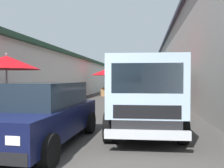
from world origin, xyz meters
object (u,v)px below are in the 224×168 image
Objects in this scene: fruit_stall_near_left at (153,77)px; delivery_truck at (144,98)px; fruit_stall_near_right at (6,71)px; fruit_stall_far_right at (157,72)px; plastic_stool at (77,96)px; fruit_stall_mid_lane at (147,79)px; fruit_stall_far_left at (105,75)px; vendor_by_crates at (151,87)px; hatchback_car at (40,113)px.

delivery_truck is (-11.73, 0.57, -0.66)m from fruit_stall_near_left.
fruit_stall_near_right is at bearing 155.86° from fruit_stall_near_left.
fruit_stall_near_left is 7.06m from fruit_stall_far_right.
delivery_truck reaches higher than plastic_stool.
plastic_stool is (9.54, 4.81, -0.71)m from delivery_truck.
fruit_stall_near_left is at bearing -0.08° from fruit_stall_far_right.
fruit_stall_near_right is 1.05× the size of fruit_stall_mid_lane.
fruit_stall_far_right is (-9.12, -4.16, -0.01)m from fruit_stall_far_left.
delivery_truck is 10.71m from plastic_stool.
fruit_stall_near_right is 1.39× the size of vendor_by_crates.
hatchback_car is at bearing 115.07° from delivery_truck.
fruit_stall_near_left is (11.12, -4.98, -0.09)m from fruit_stall_near_right.
fruit_stall_near_left is 0.47× the size of delivery_truck.
hatchback_car is (-14.92, -1.19, -1.14)m from fruit_stall_far_left.
fruit_stall_near_left is at bearing -116.31° from fruit_stall_far_left.
vendor_by_crates is at bearing 172.35° from fruit_stall_near_left.
fruit_stall_mid_lane is 5.13m from plastic_stool.
fruit_stall_mid_lane is at bearing -14.35° from hatchback_car.
fruit_stall_mid_lane is 0.93× the size of fruit_stall_far_left.
fruit_stall_near_right is at bearing 150.80° from fruit_stall_mid_lane.
fruit_stall_mid_lane is at bearing -99.91° from plastic_stool.
fruit_stall_near_right reaches higher than fruit_stall_near_left.
hatchback_car is at bearing 166.20° from vendor_by_crates.
fruit_stall_near_left reaches higher than hatchback_car.
vendor_by_crates is (-3.66, -3.96, -0.88)m from fruit_stall_far_left.
fruit_stall_near_right is at bearing -177.47° from plastic_stool.
fruit_stall_far_right is 6.61m from hatchback_car.
plastic_stool is at bearing 96.46° from vendor_by_crates.
fruit_stall_near_right reaches higher than delivery_truck.
fruit_stall_far_right reaches higher than fruit_stall_near_left.
fruit_stall_far_left is at bearing 47.22° from vendor_by_crates.
fruit_stall_near_left is at bearing -13.05° from hatchback_car.
fruit_stall_near_right is 6.43m from fruit_stall_far_right.
plastic_stool is at bearing 2.53° from fruit_stall_near_right.
fruit_stall_mid_lane is at bearing -0.65° from delivery_truck.
vendor_by_crates is (5.45, 0.21, -0.87)m from fruit_stall_far_right.
hatchback_car is at bearing 165.65° from fruit_stall_mid_lane.
delivery_truck is (-0.60, -4.42, -0.75)m from fruit_stall_near_right.
hatchback_car reaches higher than plastic_stool.
fruit_stall_mid_lane reaches higher than plastic_stool.
hatchback_car is at bearing -167.32° from plastic_stool.
fruit_stall_near_right is 0.97× the size of fruit_stall_far_left.
hatchback_car is 0.79× the size of delivery_truck.
hatchback_car is (-12.86, 2.98, -0.96)m from fruit_stall_near_left.
fruit_stall_far_left reaches higher than fruit_stall_far_right.
delivery_truck is (-4.67, 0.56, -0.83)m from fruit_stall_far_right.
fruit_stall_near_left is 0.60× the size of hatchback_car.
delivery_truck is at bearing -97.78° from fruit_stall_near_right.
fruit_stall_near_left is 5.97m from plastic_stool.
fruit_stall_near_left is at bearing -7.65° from vendor_by_crates.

